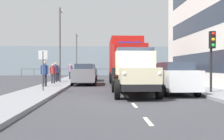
% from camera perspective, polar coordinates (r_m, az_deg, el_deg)
% --- Properties ---
extents(ground_plane, '(80.00, 80.00, 0.00)m').
position_cam_1_polar(ground_plane, '(22.18, 0.98, -3.11)').
color(ground_plane, '#38383D').
extents(sidewalk_left, '(2.30, 39.91, 0.15)m').
position_cam_1_polar(sidewalk_left, '(22.94, 12.97, -2.81)').
color(sidewalk_left, gray).
rests_on(sidewalk_left, ground_plane).
extents(sidewalk_right, '(2.30, 39.91, 0.15)m').
position_cam_1_polar(sidewalk_right, '(22.41, -11.31, -2.89)').
color(sidewalk_right, gray).
rests_on(sidewalk_right, ground_plane).
extents(road_centreline_markings, '(0.12, 35.76, 0.01)m').
position_cam_1_polar(road_centreline_markings, '(21.78, 1.04, -3.17)').
color(road_centreline_markings, silver).
rests_on(road_centreline_markings, ground_plane).
extents(sea_horizon, '(80.00, 0.80, 5.00)m').
position_cam_1_polar(sea_horizon, '(45.07, -0.68, 2.02)').
color(sea_horizon, '#84939E').
rests_on(sea_horizon, ground_plane).
extents(seawall_railing, '(28.08, 0.08, 1.20)m').
position_cam_1_polar(seawall_railing, '(41.47, -0.54, -0.06)').
color(seawall_railing, '#4C5156').
rests_on(seawall_railing, ground_plane).
extents(truck_vintage_cream, '(2.17, 5.64, 2.43)m').
position_cam_1_polar(truck_vintage_cream, '(13.13, 5.02, -0.61)').
color(truck_vintage_cream, black).
rests_on(truck_vintage_cream, ground_plane).
extents(lorry_cargo_red, '(2.58, 8.20, 3.87)m').
position_cam_1_polar(lorry_cargo_red, '(21.68, 3.04, 2.29)').
color(lorry_cargo_red, red).
rests_on(lorry_cargo_red, ground_plane).
extents(car_white_kerbside_near, '(1.76, 4.50, 1.72)m').
position_cam_1_polar(car_white_kerbside_near, '(14.46, 13.48, -1.63)').
color(car_white_kerbside_near, white).
rests_on(car_white_kerbside_near, ground_plane).
extents(car_navy_kerbside_1, '(1.76, 4.45, 1.72)m').
position_cam_1_polar(car_navy_kerbside_1, '(20.58, 8.72, -0.92)').
color(car_navy_kerbside_1, navy).
rests_on(car_navy_kerbside_1, ground_plane).
extents(car_red_kerbside_2, '(1.80, 4.16, 1.72)m').
position_cam_1_polar(car_red_kerbside_2, '(26.53, 6.23, -0.55)').
color(car_red_kerbside_2, '#B21E1E').
rests_on(car_red_kerbside_2, ground_plane).
extents(car_grey_oppositeside_0, '(1.90, 4.33, 1.72)m').
position_cam_1_polar(car_grey_oppositeside_0, '(21.37, -6.06, -0.85)').
color(car_grey_oppositeside_0, slate).
rests_on(car_grey_oppositeside_0, ground_plane).
extents(car_teal_oppositeside_1, '(1.80, 4.01, 1.72)m').
position_cam_1_polar(car_teal_oppositeside_1, '(27.46, -5.22, -0.51)').
color(car_teal_oppositeside_1, '#1E6670').
rests_on(car_teal_oppositeside_1, ground_plane).
extents(pedestrian_strolling, '(0.53, 0.34, 1.70)m').
position_cam_1_polar(pedestrian_strolling, '(18.12, -14.69, -0.35)').
color(pedestrian_strolling, black).
rests_on(pedestrian_strolling, sidewalk_right).
extents(pedestrian_couple_a, '(0.53, 0.34, 1.58)m').
position_cam_1_polar(pedestrian_couple_a, '(21.14, -12.89, -0.41)').
color(pedestrian_couple_a, '#383342').
rests_on(pedestrian_couple_a, sidewalk_right).
extents(pedestrian_with_bag, '(0.53, 0.34, 1.71)m').
position_cam_1_polar(pedestrian_with_bag, '(23.14, -12.36, -0.10)').
color(pedestrian_with_bag, black).
rests_on(pedestrian_with_bag, sidewalk_right).
extents(pedestrian_near_railing, '(0.53, 0.34, 1.63)m').
position_cam_1_polar(pedestrian_near_railing, '(24.70, -12.00, -0.17)').
color(pedestrian_near_railing, black).
rests_on(pedestrian_near_railing, sidewalk_right).
extents(pedestrian_couple_b, '(0.53, 0.34, 1.64)m').
position_cam_1_polar(pedestrian_couple_b, '(27.66, -9.16, -0.06)').
color(pedestrian_couple_b, '#383342').
rests_on(pedestrian_couple_b, sidewalk_right).
extents(traffic_light_near, '(0.28, 0.41, 3.20)m').
position_cam_1_polar(traffic_light_near, '(14.63, 21.18, 4.55)').
color(traffic_light_near, black).
rests_on(traffic_light_near, sidewalk_left).
extents(lamp_post_promenade, '(0.32, 1.14, 6.55)m').
position_cam_1_polar(lamp_post_promenade, '(23.56, -11.37, 6.95)').
color(lamp_post_promenade, '#59595B').
rests_on(lamp_post_promenade, sidewalk_right).
extents(lamp_post_far, '(0.32, 1.14, 5.85)m').
position_cam_1_polar(lamp_post_far, '(35.65, -7.81, 4.25)').
color(lamp_post_far, '#59595B').
rests_on(lamp_post_far, sidewalk_right).
extents(street_sign, '(0.50, 0.07, 2.25)m').
position_cam_1_polar(street_sign, '(14.98, -14.97, 1.46)').
color(street_sign, '#4C4C4C').
rests_on(street_sign, sidewalk_right).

